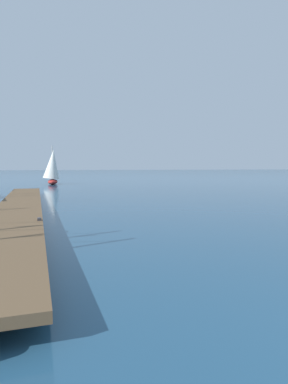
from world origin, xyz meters
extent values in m
cube|color=brown|center=(-6.54, 13.59, 0.37)|extent=(2.96, 22.41, 0.16)
cylinder|color=brown|center=(-6.25, 8.01, 0.15)|extent=(0.36, 0.36, 0.29)
cylinder|color=brown|center=(-6.54, 13.59, 0.15)|extent=(0.36, 0.36, 0.29)
cylinder|color=brown|center=(-6.83, 19.17, 0.15)|extent=(0.36, 0.36, 0.29)
cylinder|color=brown|center=(-7.12, 24.75, 0.15)|extent=(0.36, 0.36, 0.29)
cube|color=#333338|center=(-5.51, 9.17, 0.49)|extent=(0.13, 0.21, 0.08)
ellipsoid|color=#AD2823|center=(-5.36, 39.08, 0.30)|extent=(1.27, 3.75, 0.60)
cylinder|color=#B2ADA3|center=(-5.35, 39.18, 2.60)|extent=(0.08, 0.08, 3.99)
cone|color=silver|center=(-5.37, 38.83, 2.40)|extent=(2.28, 1.95, 3.57)
camera|label=1|loc=(-4.99, -1.32, 2.11)|focal=30.60mm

